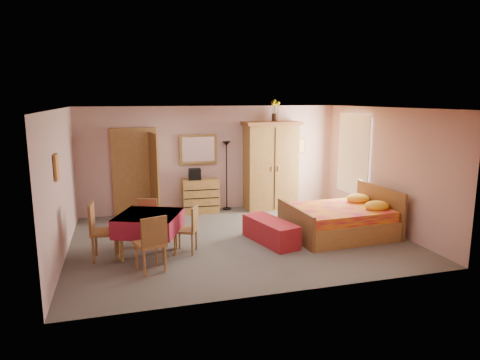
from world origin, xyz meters
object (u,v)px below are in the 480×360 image
object	(u,v)px
chair_south	(150,243)
chair_east	(185,229)
stereo	(195,174)
wardrobe	(271,166)
floor_lamp	(227,176)
bench	(270,231)
sunflower_vase	(275,110)
bed	(339,212)
chair_west	(105,231)
chair_north	(146,222)
chest_of_drawers	(201,196)
wall_mirror	(198,149)
dining_table	(150,234)

from	to	relation	value
chair_south	chair_east	bearing A→B (deg)	27.81
stereo	wardrobe	xyz separation A→B (m)	(1.94, -0.07, 0.14)
floor_lamp	chair_east	world-z (taller)	floor_lamp
stereo	bench	distance (m)	2.89
sunflower_vase	chair_south	size ratio (longest dim) A/B	0.56
bed	bench	bearing A→B (deg)	179.87
bench	chair_west	size ratio (longest dim) A/B	1.32
sunflower_vase	chair_south	bearing A→B (deg)	-134.74
wardrobe	sunflower_vase	size ratio (longest dim) A/B	4.14
chair_east	wardrobe	bearing A→B (deg)	-21.62
chair_north	chair_east	xyz separation A→B (m)	(0.66, -0.69, 0.01)
bed	chair_south	distance (m)	3.97
chest_of_drawers	bed	xyz separation A→B (m)	(2.41, -2.52, 0.06)
chest_of_drawers	wall_mirror	distance (m)	1.15
floor_lamp	chair_east	distance (m)	3.19
wall_mirror	stereo	distance (m)	0.63
chair_south	chair_east	xyz separation A→B (m)	(0.69, 0.71, -0.04)
wall_mirror	sunflower_vase	bearing A→B (deg)	-4.32
chair_north	chair_west	size ratio (longest dim) A/B	0.84
wall_mirror	bench	xyz separation A→B (m)	(0.90, -2.79, -1.33)
chest_of_drawers	wall_mirror	size ratio (longest dim) A/B	0.95
chest_of_drawers	stereo	world-z (taller)	stereo
wall_mirror	wardrobe	xyz separation A→B (m)	(1.80, -0.27, -0.44)
stereo	chair_east	world-z (taller)	stereo
wardrobe	bed	world-z (taller)	wardrobe
chair_south	chest_of_drawers	bearing A→B (deg)	48.32
stereo	wardrobe	world-z (taller)	wardrobe
chair_north	dining_table	bearing A→B (deg)	107.86
bench	chair_north	distance (m)	2.43
bed	chair_west	xyz separation A→B (m)	(-4.59, -0.11, 0.03)
sunflower_vase	chair_east	world-z (taller)	sunflower_vase
sunflower_vase	dining_table	distance (m)	4.79
chair_west	chair_east	world-z (taller)	chair_west
bed	dining_table	size ratio (longest dim) A/B	1.98
floor_lamp	bench	xyz separation A→B (m)	(0.20, -2.71, -0.65)
bench	chair_north	bearing A→B (deg)	165.62
chest_of_drawers	stereo	xyz separation A→B (m)	(-0.14, 0.01, 0.55)
bench	chair_west	world-z (taller)	chair_west
floor_lamp	chair_west	size ratio (longest dim) A/B	1.71
sunflower_vase	chair_north	world-z (taller)	sunflower_vase
stereo	bench	world-z (taller)	stereo
chair_west	chair_east	bearing A→B (deg)	92.97
chest_of_drawers	sunflower_vase	distance (m)	2.83
sunflower_vase	chair_west	size ratio (longest dim) A/B	0.53
chair_south	chair_north	size ratio (longest dim) A/B	1.12
wall_mirror	wardrobe	size ratio (longest dim) A/B	0.42
chair_west	chest_of_drawers	bearing A→B (deg)	144.93
sunflower_vase	bench	bearing A→B (deg)	-111.40
chair_north	chair_west	xyz separation A→B (m)	(-0.74, -0.65, 0.08)
stereo	chair_west	xyz separation A→B (m)	(-2.05, -2.64, -0.46)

